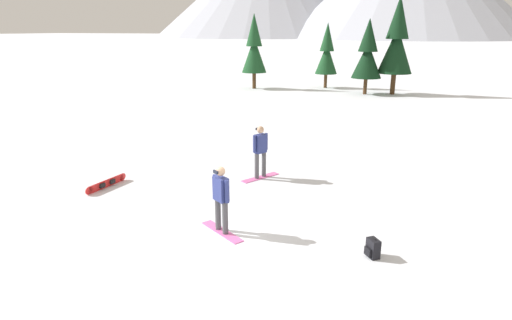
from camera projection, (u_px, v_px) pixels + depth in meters
name	position (u px, v px, depth m)	size (l,w,h in m)	color
ground_plane	(223.00, 235.00, 10.86)	(800.00, 800.00, 0.00)	white
snowboarder_foreground	(221.00, 198.00, 10.74)	(1.45, 1.01, 1.75)	pink
snowboarder_midground	(260.00, 151.00, 14.73)	(0.98, 1.47, 1.83)	pink
loose_snowboard_near_right	(107.00, 183.00, 14.06)	(0.26, 1.73, 0.27)	red
backpack_black	(373.00, 248.00, 9.75)	(0.37, 0.38, 0.47)	black
pine_tree_twin	(327.00, 53.00, 37.03)	(1.89, 1.89, 5.49)	#472D19
pine_tree_tall	(368.00, 53.00, 33.27)	(2.31, 2.31, 5.76)	#472D19
pine_tree_short	(397.00, 41.00, 32.97)	(2.62, 2.62, 7.41)	#472D19
pine_tree_leaning	(254.00, 48.00, 36.44)	(2.10, 2.10, 6.24)	#472D19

